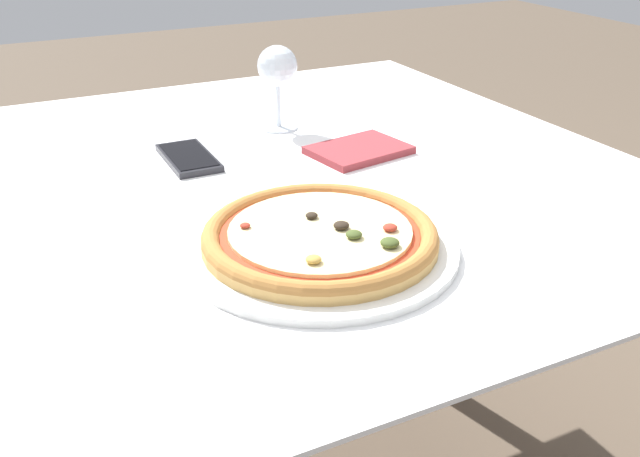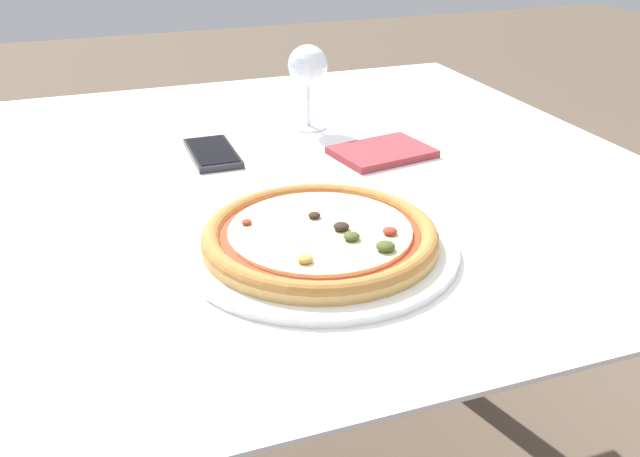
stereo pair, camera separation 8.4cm
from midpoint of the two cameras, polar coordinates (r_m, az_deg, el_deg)
The scene contains 5 objects.
dining_table at distance 1.07m, azimuth -15.37°, elevation -0.95°, with size 1.47×1.11×0.73m.
pizza_plate at distance 0.85m, azimuth -2.83°, elevation -0.88°, with size 0.33×0.33×0.04m.
wine_glass_far_left at distance 1.26m, azimuth -5.38°, elevation 12.53°, with size 0.07×0.07×0.15m.
cell_phone at distance 1.15m, azimuth -12.55°, elevation 5.52°, with size 0.07×0.14×0.01m.
napkin_folded at distance 1.16m, azimuth 1.05°, elevation 6.25°, with size 0.17×0.13×0.01m.
Camera 1 is at (-0.19, -0.94, 1.13)m, focal length 40.00 mm.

